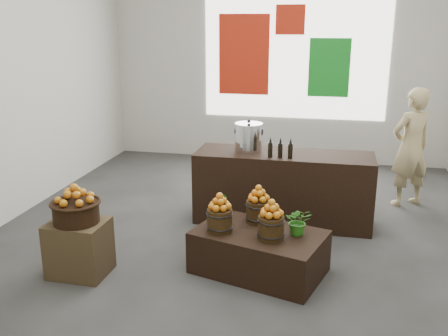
% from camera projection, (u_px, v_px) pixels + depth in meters
% --- Properties ---
extents(ground, '(7.00, 7.00, 0.00)m').
position_uv_depth(ground, '(242.00, 234.00, 6.03)').
color(ground, '#3C3C39').
rests_on(ground, ground).
extents(back_wall, '(6.00, 0.04, 4.00)m').
position_uv_depth(back_wall, '(278.00, 49.00, 8.75)').
color(back_wall, '#B4B0A6').
rests_on(back_wall, ground).
extents(back_opening, '(3.20, 0.02, 2.40)m').
position_uv_depth(back_opening, '(295.00, 50.00, 8.67)').
color(back_opening, white).
rests_on(back_opening, back_wall).
extents(deco_red_left, '(0.90, 0.04, 1.40)m').
position_uv_depth(deco_red_left, '(244.00, 55.00, 8.87)').
color(deco_red_left, '#AE200D').
rests_on(deco_red_left, back_wall).
extents(deco_green_right, '(0.70, 0.04, 1.00)m').
position_uv_depth(deco_green_right, '(329.00, 68.00, 8.63)').
color(deco_green_right, '#137F1E').
rests_on(deco_green_right, back_wall).
extents(deco_red_upper, '(0.50, 0.04, 0.50)m').
position_uv_depth(deco_red_upper, '(290.00, 20.00, 8.54)').
color(deco_red_upper, '#AE200D').
rests_on(deco_red_upper, back_wall).
extents(crate, '(0.57, 0.47, 0.56)m').
position_uv_depth(crate, '(79.00, 248.00, 5.01)').
color(crate, '#4D3D24').
rests_on(crate, ground).
extents(wicker_basket, '(0.45, 0.45, 0.20)m').
position_uv_depth(wicker_basket, '(76.00, 212.00, 4.91)').
color(wicker_basket, black).
rests_on(wicker_basket, crate).
extents(apples_in_basket, '(0.35, 0.35, 0.19)m').
position_uv_depth(apples_in_basket, '(74.00, 193.00, 4.85)').
color(apples_in_basket, '#A61A05').
rests_on(apples_in_basket, wicker_basket).
extents(display_table, '(1.44, 1.11, 0.44)m').
position_uv_depth(display_table, '(259.00, 252.00, 5.07)').
color(display_table, black).
rests_on(display_table, ground).
extents(apple_bucket_front_left, '(0.25, 0.25, 0.23)m').
position_uv_depth(apple_bucket_front_left, '(220.00, 220.00, 5.00)').
color(apple_bucket_front_left, '#34220E').
rests_on(apple_bucket_front_left, display_table).
extents(apples_in_bucket_front_left, '(0.19, 0.19, 0.17)m').
position_uv_depth(apples_in_bucket_front_left, '(220.00, 201.00, 4.94)').
color(apples_in_bucket_front_left, '#A61A05').
rests_on(apples_in_bucket_front_left, apple_bucket_front_left).
extents(apple_bucket_front_right, '(0.25, 0.25, 0.23)m').
position_uv_depth(apple_bucket_front_right, '(271.00, 228.00, 4.82)').
color(apple_bucket_front_right, '#34220E').
rests_on(apple_bucket_front_right, display_table).
extents(apples_in_bucket_front_right, '(0.19, 0.19, 0.17)m').
position_uv_depth(apples_in_bucket_front_right, '(272.00, 208.00, 4.76)').
color(apples_in_bucket_front_right, '#A61A05').
rests_on(apples_in_bucket_front_right, apple_bucket_front_right).
extents(apple_bucket_rear, '(0.25, 0.25, 0.23)m').
position_uv_depth(apple_bucket_rear, '(258.00, 211.00, 5.23)').
color(apple_bucket_rear, '#34220E').
rests_on(apple_bucket_rear, display_table).
extents(apples_in_bucket_rear, '(0.19, 0.19, 0.17)m').
position_uv_depth(apples_in_bucket_rear, '(258.00, 193.00, 5.18)').
color(apples_in_bucket_rear, '#A61A05').
rests_on(apples_in_bucket_rear, apple_bucket_rear).
extents(herb_garnish_right, '(0.28, 0.25, 0.28)m').
position_uv_depth(herb_garnish_right, '(298.00, 221.00, 4.91)').
color(herb_garnish_right, '#246715').
rests_on(herb_garnish_right, display_table).
extents(herb_garnish_left, '(0.20, 0.18, 0.29)m').
position_uv_depth(herb_garnish_left, '(221.00, 205.00, 5.33)').
color(herb_garnish_left, '#246715').
rests_on(herb_garnish_left, display_table).
extents(counter, '(2.20, 0.71, 0.90)m').
position_uv_depth(counter, '(283.00, 188.00, 6.31)').
color(counter, black).
rests_on(counter, ground).
extents(stock_pot_left, '(0.34, 0.34, 0.34)m').
position_uv_depth(stock_pot_left, '(249.00, 138.00, 6.22)').
color(stock_pot_left, silver).
rests_on(stock_pot_left, counter).
extents(oil_cruets, '(0.24, 0.06, 0.25)m').
position_uv_depth(oil_cruets, '(283.00, 148.00, 5.94)').
color(oil_cruets, black).
rests_on(oil_cruets, counter).
extents(shopper, '(0.72, 0.65, 1.64)m').
position_uv_depth(shopper, '(411.00, 148.00, 6.78)').
color(shopper, tan).
rests_on(shopper, ground).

